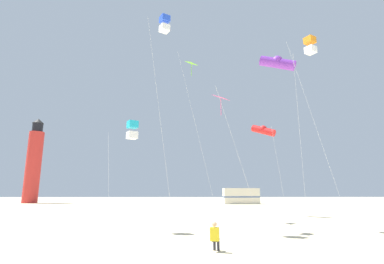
% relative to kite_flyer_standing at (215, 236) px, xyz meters
% --- Properties ---
extents(kite_flyer_standing, '(0.43, 0.56, 1.16)m').
position_rel_kite_flyer_standing_xyz_m(kite_flyer_standing, '(0.00, 0.00, 0.00)').
color(kite_flyer_standing, yellow).
rests_on(kite_flyer_standing, ground).
extents(kite_box_cyan, '(2.11, 2.38, 6.73)m').
position_rel_kite_flyer_standing_xyz_m(kite_box_cyan, '(-4.62, 5.73, 5.53)').
color(kite_box_cyan, silver).
rests_on(kite_box_cyan, ground).
extents(kite_diamond_rainbow, '(2.88, 2.88, 8.62)m').
position_rel_kite_flyer_standing_xyz_m(kite_diamond_rainbow, '(1.14, 5.88, 7.46)').
color(kite_diamond_rainbow, silver).
rests_on(kite_diamond_rainbow, ground).
extents(kite_box_blue, '(1.93, 1.46, 14.22)m').
position_rel_kite_flyer_standing_xyz_m(kite_box_blue, '(-2.72, 5.75, 12.99)').
color(kite_box_blue, silver).
rests_on(kite_box_blue, ground).
extents(kite_box_orange, '(2.36, 2.23, 12.53)m').
position_rel_kite_flyer_standing_xyz_m(kite_box_orange, '(7.11, 5.42, 11.31)').
color(kite_box_orange, silver).
rests_on(kite_box_orange, ground).
extents(kite_tube_violet, '(2.76, 2.31, 11.85)m').
position_rel_kite_flyer_standing_xyz_m(kite_tube_violet, '(5.16, 6.43, 10.54)').
color(kite_tube_violet, silver).
rests_on(kite_tube_violet, ground).
extents(kite_diamond_lime, '(3.29, 2.74, 13.84)m').
position_rel_kite_flyer_standing_xyz_m(kite_diamond_lime, '(-0.73, 11.75, 12.28)').
color(kite_diamond_lime, silver).
rests_on(kite_diamond_lime, ground).
extents(kite_tube_scarlet, '(3.15, 3.00, 9.07)m').
position_rel_kite_flyer_standing_xyz_m(kite_tube_scarlet, '(6.58, 16.10, 7.76)').
color(kite_tube_scarlet, silver).
rests_on(kite_tube_scarlet, ground).
extents(lighthouse_distant, '(2.80, 2.80, 16.80)m').
position_rel_kite_flyer_standing_xyz_m(lighthouse_distant, '(-31.60, 45.14, 7.22)').
color(lighthouse_distant, red).
rests_on(lighthouse_distant, ground).
extents(rv_van_cream, '(6.54, 2.63, 2.80)m').
position_rel_kite_flyer_standing_xyz_m(rv_van_cream, '(8.67, 40.85, 0.78)').
color(rv_van_cream, beige).
rests_on(rv_van_cream, ground).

